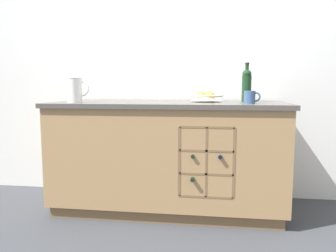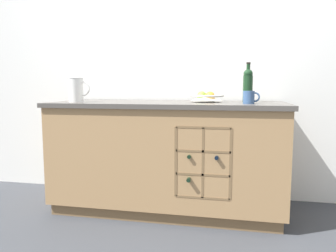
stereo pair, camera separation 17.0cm
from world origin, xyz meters
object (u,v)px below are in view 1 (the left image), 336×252
Objects in this scene: fruit_bowl at (206,97)px; white_pitcher at (75,89)px; standing_wine_bottle at (247,84)px; ceramic_mug at (250,97)px.

fruit_bowl is 1.04m from white_pitcher.
white_pitcher is 1.36m from standing_wine_bottle.
standing_wine_bottle is (0.32, 0.05, 0.10)m from fruit_bowl.
fruit_bowl is at bearing -170.62° from standing_wine_bottle.
standing_wine_bottle is (-0.00, 0.25, 0.09)m from ceramic_mug.
white_pitcher is 1.63× the size of ceramic_mug.
ceramic_mug reaches higher than fruit_bowl.
white_pitcher is at bearing -167.58° from fruit_bowl.
fruit_bowl is at bearing 148.05° from ceramic_mug.
standing_wine_bottle is at bearing 11.70° from white_pitcher.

